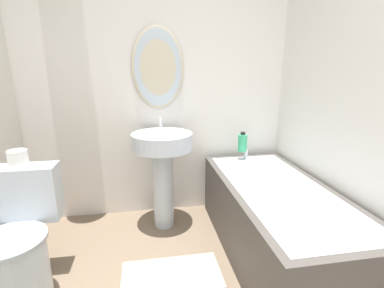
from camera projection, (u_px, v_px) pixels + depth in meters
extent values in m
cube|color=silver|center=(157.00, 82.00, 2.41)|extent=(2.40, 0.06, 2.40)
ellipsoid|color=beige|center=(158.00, 68.00, 2.33)|extent=(0.44, 0.02, 0.68)
ellipsoid|color=silver|center=(158.00, 68.00, 2.33)|extent=(0.40, 0.01, 0.64)
cube|color=silver|center=(383.00, 90.00, 1.52)|extent=(0.06, 2.33, 2.40)
cylinder|color=silver|center=(16.00, 273.00, 1.56)|extent=(0.35, 0.35, 0.40)
cylinder|color=#A0A9B1|center=(9.00, 241.00, 1.51)|extent=(0.38, 0.38, 0.02)
cube|color=silver|center=(24.00, 193.00, 1.71)|extent=(0.41, 0.17, 0.35)
cylinder|color=silver|center=(163.00, 188.00, 2.33)|extent=(0.17, 0.17, 0.68)
cylinder|color=silver|center=(162.00, 141.00, 2.23)|extent=(0.49, 0.49, 0.13)
cylinder|color=silver|center=(161.00, 124.00, 2.32)|extent=(0.02, 0.02, 0.10)
cube|color=#4C4742|center=(276.00, 221.00, 1.98)|extent=(0.70, 1.52, 0.52)
cube|color=silver|center=(279.00, 190.00, 1.92)|extent=(0.60, 1.42, 0.04)
cylinder|color=silver|center=(246.00, 154.00, 2.53)|extent=(0.04, 0.04, 0.08)
cylinder|color=#38B275|center=(243.00, 143.00, 2.47)|extent=(0.08, 0.08, 0.15)
cylinder|color=black|center=(243.00, 133.00, 2.45)|extent=(0.04, 0.04, 0.02)
cube|color=#B7A88E|center=(172.00, 275.00, 1.81)|extent=(0.64, 0.34, 0.02)
cylinder|color=white|center=(18.00, 158.00, 1.65)|extent=(0.11, 0.11, 0.10)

